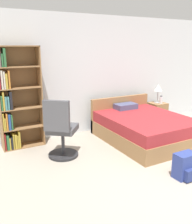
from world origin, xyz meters
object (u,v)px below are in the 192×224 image
object	(u,v)px
backpack_blue	(186,166)
table_lamp	(158,89)
bed	(143,127)
bookshelf	(15,101)
nightstand	(157,113)
water_bottle	(161,100)
office_chair	(61,131)

from	to	relation	value
backpack_blue	table_lamp	bearing A→B (deg)	56.74
bed	bookshelf	bearing A→B (deg)	160.21
nightstand	water_bottle	distance (m)	0.37
table_lamp	backpack_blue	world-z (taller)	table_lamp
bookshelf	bed	world-z (taller)	bookshelf
water_bottle	office_chair	bearing A→B (deg)	-166.21
table_lamp	office_chair	bearing A→B (deg)	-164.12
bed	nightstand	world-z (taller)	bed
backpack_blue	water_bottle	bearing A→B (deg)	55.28
water_bottle	bookshelf	bearing A→B (deg)	177.50
backpack_blue	office_chair	bearing A→B (deg)	132.03
bookshelf	bed	size ratio (longest dim) A/B	1.00
bed	water_bottle	size ratio (longest dim) A/B	9.59
nightstand	bookshelf	bearing A→B (deg)	179.03
bed	nightstand	distance (m)	1.38
bookshelf	office_chair	world-z (taller)	bookshelf
bookshelf	backpack_blue	world-z (taller)	bookshelf
nightstand	table_lamp	bearing A→B (deg)	93.98
bed	office_chair	distance (m)	1.86
bookshelf	table_lamp	distance (m)	3.54
bookshelf	nightstand	xyz separation A→B (m)	(3.54, -0.06, -0.66)
bed	table_lamp	distance (m)	1.52
bed	office_chair	bearing A→B (deg)	-179.57
office_chair	bed	bearing A→B (deg)	0.43
bookshelf	backpack_blue	distance (m)	3.22
bookshelf	water_bottle	distance (m)	3.57
office_chair	water_bottle	world-z (taller)	office_chair
office_chair	nightstand	distance (m)	3.09
bed	backpack_blue	xyz separation A→B (m)	(-0.45, -1.56, -0.09)
office_chair	water_bottle	size ratio (longest dim) A/B	5.40
bed	office_chair	world-z (taller)	office_chair
bookshelf	backpack_blue	bearing A→B (deg)	-51.00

